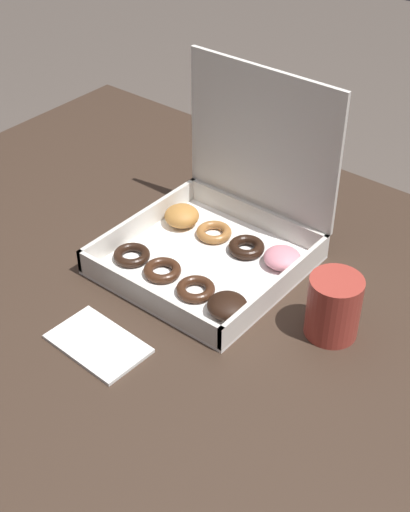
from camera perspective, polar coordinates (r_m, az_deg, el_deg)
name	(u,v)px	position (r m, az deg, el deg)	size (l,w,h in m)	color
dining_table	(164,320)	(1.26, -3.33, -5.16)	(1.29, 1.03, 0.77)	#38281E
donut_box	(222,226)	(1.22, 1.40, 2.43)	(0.31, 0.31, 0.31)	white
coffee_mug	(334,306)	(1.08, 10.26, -3.94)	(0.08, 0.08, 0.10)	#A3382D
paper_napkin	(98,344)	(1.09, -8.55, -6.95)	(0.15, 0.10, 0.01)	white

